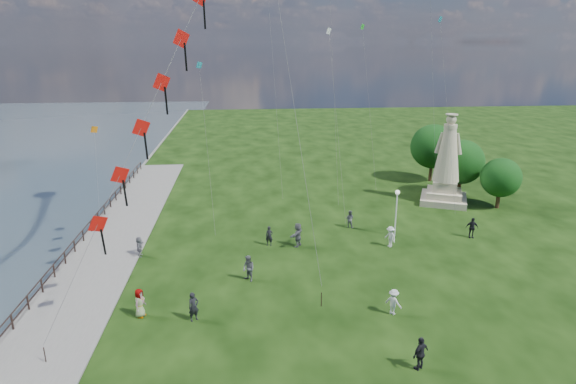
{
  "coord_description": "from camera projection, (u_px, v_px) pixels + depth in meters",
  "views": [
    {
      "loc": [
        -3.68,
        -21.57,
        14.78
      ],
      "look_at": [
        -1.0,
        8.0,
        5.5
      ],
      "focal_mm": 30.0,
      "sensor_mm": 36.0,
      "label": 1
    }
  ],
  "objects": [
    {
      "name": "person_10",
      "position": [
        140.0,
        303.0,
        26.84
      ],
      "size": [
        0.75,
        0.95,
        1.69
      ],
      "primitive_type": "imported",
      "rotation": [
        0.0,
        0.0,
        1.23
      ],
      "color": "#595960",
      "rests_on": "ground"
    },
    {
      "name": "person_3",
      "position": [
        420.0,
        353.0,
        22.49
      ],
      "size": [
        1.12,
        0.97,
        1.72
      ],
      "primitive_type": "imported",
      "rotation": [
        0.0,
        0.0,
        3.71
      ],
      "color": "black",
      "rests_on": "ground"
    },
    {
      "name": "lamppost",
      "position": [
        397.0,
        203.0,
        37.45
      ],
      "size": [
        0.36,
        0.36,
        3.84
      ],
      "color": "silver",
      "rests_on": "ground"
    },
    {
      "name": "waterfront",
      "position": [
        77.0,
        272.0,
        32.48
      ],
      "size": [
        200.0,
        200.0,
        1.51
      ],
      "color": "#2E3F45",
      "rests_on": "ground"
    },
    {
      "name": "person_9",
      "position": [
        472.0,
        228.0,
        37.77
      ],
      "size": [
        1.05,
        0.66,
        1.66
      ],
      "primitive_type": "imported",
      "rotation": [
        0.0,
        0.0,
        -0.18
      ],
      "color": "black",
      "rests_on": "ground"
    },
    {
      "name": "statue",
      "position": [
        446.0,
        170.0,
        45.46
      ],
      "size": [
        5.48,
        5.48,
        8.5
      ],
      "rotation": [
        0.0,
        0.0,
        -0.4
      ],
      "color": "#B5AB89",
      "rests_on": "ground"
    },
    {
      "name": "person_7",
      "position": [
        350.0,
        219.0,
        39.91
      ],
      "size": [
        0.85,
        0.73,
        1.49
      ],
      "primitive_type": "imported",
      "rotation": [
        0.0,
        0.0,
        2.66
      ],
      "color": "#595960",
      "rests_on": "ground"
    },
    {
      "name": "red_kite_train",
      "position": [
        160.0,
        90.0,
        25.25
      ],
      "size": [
        9.1,
        9.35,
        19.87
      ],
      "color": "black",
      "rests_on": "ground"
    },
    {
      "name": "tree_row",
      "position": [
        454.0,
        157.0,
        48.96
      ],
      "size": [
        7.06,
        13.65,
        6.31
      ],
      "color": "#382314",
      "rests_on": "ground"
    },
    {
      "name": "person_8",
      "position": [
        390.0,
        237.0,
        36.09
      ],
      "size": [
        0.94,
        1.17,
        1.62
      ],
      "primitive_type": "imported",
      "rotation": [
        0.0,
        0.0,
        -1.13
      ],
      "color": "silver",
      "rests_on": "ground"
    },
    {
      "name": "person_5",
      "position": [
        139.0,
        246.0,
        34.51
      ],
      "size": [
        0.68,
        1.42,
        1.49
      ],
      "primitive_type": "imported",
      "rotation": [
        0.0,
        0.0,
        1.63
      ],
      "color": "#595960",
      "rests_on": "ground"
    },
    {
      "name": "person_2",
      "position": [
        393.0,
        302.0,
        27.12
      ],
      "size": [
        1.05,
        1.06,
        1.52
      ],
      "primitive_type": "imported",
      "rotation": [
        0.0,
        0.0,
        2.35
      ],
      "color": "silver",
      "rests_on": "ground"
    },
    {
      "name": "small_kites",
      "position": [
        322.0,
        48.0,
        42.96
      ],
      "size": [
        30.32,
        19.35,
        27.33
      ],
      "color": "#17758A",
      "rests_on": "ground"
    },
    {
      "name": "person_0",
      "position": [
        194.0,
        307.0,
        26.47
      ],
      "size": [
        0.74,
        0.67,
        1.69
      ],
      "primitive_type": "imported",
      "rotation": [
        0.0,
        0.0,
        0.57
      ],
      "color": "black",
      "rests_on": "ground"
    },
    {
      "name": "person_6",
      "position": [
        269.0,
        236.0,
        36.32
      ],
      "size": [
        0.62,
        0.47,
        1.52
      ],
      "primitive_type": "imported",
      "rotation": [
        0.0,
        0.0,
        -0.2
      ],
      "color": "black",
      "rests_on": "ground"
    },
    {
      "name": "person_11",
      "position": [
        298.0,
        235.0,
        36.16
      ],
      "size": [
        1.54,
        1.84,
        1.84
      ],
      "primitive_type": "imported",
      "rotation": [
        0.0,
        0.0,
        4.14
      ],
      "color": "#595960",
      "rests_on": "ground"
    },
    {
      "name": "person_1",
      "position": [
        249.0,
        269.0,
        30.87
      ],
      "size": [
        0.94,
        0.98,
        1.74
      ],
      "primitive_type": "imported",
      "rotation": [
        0.0,
        0.0,
        -0.87
      ],
      "color": "#595960",
      "rests_on": "ground"
    }
  ]
}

